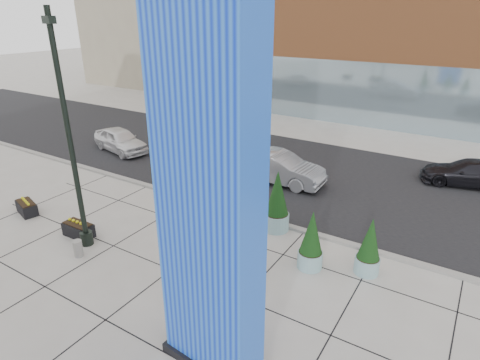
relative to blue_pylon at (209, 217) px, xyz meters
The scene contains 19 objects.
ground 7.27m from the blue_pylon, 143.12° to the left, with size 160.00×160.00×0.00m, color #9E9991.
street_asphalt 14.93m from the blue_pylon, 109.07° to the left, with size 80.00×12.00×0.02m, color black.
curb_edge 9.81m from the blue_pylon, 121.89° to the left, with size 80.00×0.30×0.12m, color gray.
tower_podium 30.74m from the blue_pylon, 96.85° to the left, with size 34.00×10.00×11.00m, color #AE6132.
tower_glass_front 26.03m from the blue_pylon, 98.12° to the left, with size 34.00×0.60×5.00m, color #8CA5B2.
blue_pylon is the anchor object (origin of this frame).
lamp_post 7.97m from the blue_pylon, 164.95° to the left, with size 0.59×0.48×8.79m.
public_art_sculpture 5.70m from the blue_pylon, 116.58° to the left, with size 2.19×1.71×4.46m.
concrete_bollard 8.37m from the blue_pylon, 169.60° to the left, with size 0.34×0.34×0.66m, color gray.
overhead_street_sign 10.11m from the blue_pylon, 133.60° to the left, with size 1.98×0.49×4.20m.
round_planter_east 7.29m from the blue_pylon, 68.95° to the left, with size 0.87×0.87×2.18m.
round_planter_mid 6.24m from the blue_pylon, 84.72° to the left, with size 0.91×0.91×2.27m.
round_planter_west 7.94m from the blue_pylon, 104.16° to the left, with size 1.07×1.07×2.68m.
box_planter_north 13.03m from the blue_pylon, 169.06° to the left, with size 1.38×0.95×0.69m.
box_planter_south 9.65m from the blue_pylon, 164.79° to the left, with size 1.31×0.68×0.71m.
car_white_west 19.01m from the blue_pylon, 144.48° to the left, with size 1.80×4.48×1.53m, color white.
car_silver_mid 12.87m from the blue_pylon, 109.15° to the left, with size 1.76×5.05×1.66m, color #9B9CA2.
car_dark_east 17.73m from the blue_pylon, 74.19° to the left, with size 1.93×4.74×1.38m, color black.
traffic_signal 24.98m from the blue_pylon, 132.01° to the left, with size 0.15×0.18×4.10m.
Camera 1 is at (9.46, -9.90, 8.62)m, focal length 30.00 mm.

